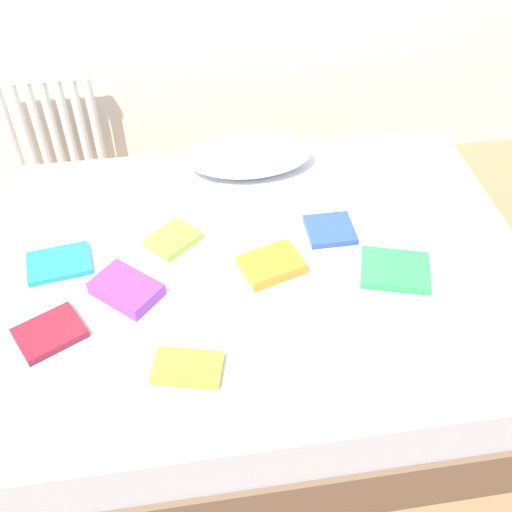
% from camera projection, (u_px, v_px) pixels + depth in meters
% --- Properties ---
extents(ground_plane, '(8.00, 8.00, 0.00)m').
position_uv_depth(ground_plane, '(258.00, 347.00, 2.54)').
color(ground_plane, '#93704C').
extents(bed, '(2.00, 1.50, 0.50)m').
position_uv_depth(bed, '(258.00, 308.00, 2.36)').
color(bed, brown).
rests_on(bed, ground).
extents(radiator, '(0.46, 0.04, 0.56)m').
position_uv_depth(radiator, '(53.00, 126.00, 3.01)').
color(radiator, white).
rests_on(radiator, ground).
extents(pillow, '(0.53, 0.29, 0.15)m').
position_uv_depth(pillow, '(249.00, 154.00, 2.54)').
color(pillow, white).
rests_on(pillow, bed).
extents(textbook_green, '(0.28, 0.25, 0.03)m').
position_uv_depth(textbook_green, '(395.00, 270.00, 2.14)').
color(textbook_green, green).
rests_on(textbook_green, bed).
extents(textbook_maroon, '(0.25, 0.23, 0.03)m').
position_uv_depth(textbook_maroon, '(50.00, 333.00, 1.94)').
color(textbook_maroon, maroon).
rests_on(textbook_maroon, bed).
extents(textbook_purple, '(0.26, 0.26, 0.05)m').
position_uv_depth(textbook_purple, '(126.00, 289.00, 2.06)').
color(textbook_purple, purple).
rests_on(textbook_purple, bed).
extents(textbook_lime, '(0.23, 0.22, 0.03)m').
position_uv_depth(textbook_lime, '(173.00, 239.00, 2.25)').
color(textbook_lime, '#8CC638').
rests_on(textbook_lime, bed).
extents(textbook_yellow, '(0.23, 0.17, 0.03)m').
position_uv_depth(textbook_yellow, '(188.00, 368.00, 1.84)').
color(textbook_yellow, yellow).
rests_on(textbook_yellow, bed).
extents(textbook_orange, '(0.25, 0.21, 0.05)m').
position_uv_depth(textbook_orange, '(271.00, 265.00, 2.14)').
color(textbook_orange, orange).
rests_on(textbook_orange, bed).
extents(textbook_white, '(0.25, 0.25, 0.03)m').
position_uv_depth(textbook_white, '(425.00, 345.00, 1.90)').
color(textbook_white, white).
rests_on(textbook_white, bed).
extents(textbook_teal, '(0.24, 0.19, 0.02)m').
position_uv_depth(textbook_teal, '(59.00, 263.00, 2.16)').
color(textbook_teal, teal).
rests_on(textbook_teal, bed).
extents(textbook_blue, '(0.18, 0.17, 0.03)m').
position_uv_depth(textbook_blue, '(330.00, 230.00, 2.29)').
color(textbook_blue, '#2847B7').
rests_on(textbook_blue, bed).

